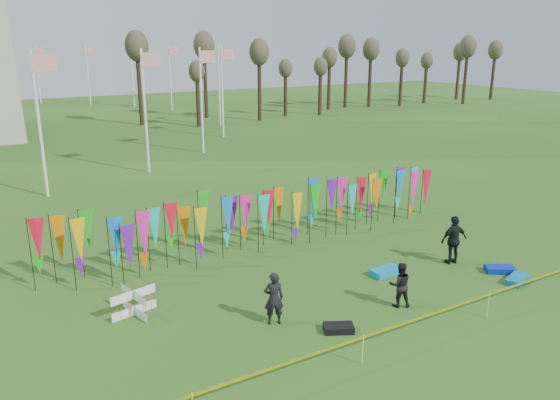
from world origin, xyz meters
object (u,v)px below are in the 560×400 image
kite_bag_turquoise (386,272)px  kite_bag_blue (500,269)px  kite_bag_teal (517,279)px  person_mid (400,285)px  person_left (274,298)px  kite_bag_black (339,328)px  box_kite (134,303)px  person_right (454,240)px

kite_bag_turquoise → kite_bag_blue: (3.86, -2.04, -0.01)m
kite_bag_blue → kite_bag_teal: bearing=-103.7°
person_mid → kite_bag_blue: person_mid is taller
person_left → kite_bag_black: person_left is taller
box_kite → person_left: 4.49m
kite_bag_turquoise → kite_bag_black: bearing=-148.6°
person_right → kite_bag_blue: (0.89, -1.55, -0.86)m
box_kite → person_right: size_ratio=0.45×
box_kite → kite_bag_blue: size_ratio=0.83×
person_right → person_left: bearing=13.5°
box_kite → person_right: person_right is taller
person_left → kite_bag_turquoise: person_left is taller
person_mid → kite_bag_turquoise: bearing=-94.3°
person_mid → kite_bag_blue: bearing=-151.3°
kite_bag_blue → kite_bag_black: (-7.89, -0.42, -0.01)m
kite_bag_turquoise → kite_bag_black: kite_bag_turquoise is taller
person_mid → kite_bag_turquoise: 2.61m
kite_bag_turquoise → kite_bag_black: 4.71m
person_mid → kite_bag_black: size_ratio=1.70×
kite_bag_turquoise → box_kite: bearing=169.5°
kite_bag_turquoise → kite_bag_teal: kite_bag_turquoise is taller
kite_bag_blue → kite_bag_teal: size_ratio=0.95×
person_mid → kite_bag_blue: size_ratio=1.43×
person_mid → kite_bag_teal: (4.97, -0.81, -0.66)m
kite_bag_black → box_kite: bearing=140.4°
person_right → kite_bag_teal: 2.69m
person_left → person_mid: 4.27m
person_left → kite_bag_black: bearing=154.0°
kite_bag_black → person_right: bearing=15.7°
person_left → kite_bag_teal: (9.10, -1.92, -0.74)m
person_right → kite_bag_black: bearing=25.5°
kite_bag_turquoise → kite_bag_black: (-4.02, -2.45, -0.02)m
person_right → person_mid: bearing=30.9°
person_right → kite_bag_black: 7.33m
person_right → box_kite: bearing=-0.4°
kite_bag_blue → kite_bag_teal: 0.94m
box_kite → kite_bag_teal: 13.48m
kite_bag_teal → person_right: bearing=105.1°
person_right → kite_bag_turquoise: person_right is taller
person_left → person_right: person_right is taller
person_left → kite_bag_blue: bearing=-167.4°
person_right → kite_bag_blue: bearing=129.5°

